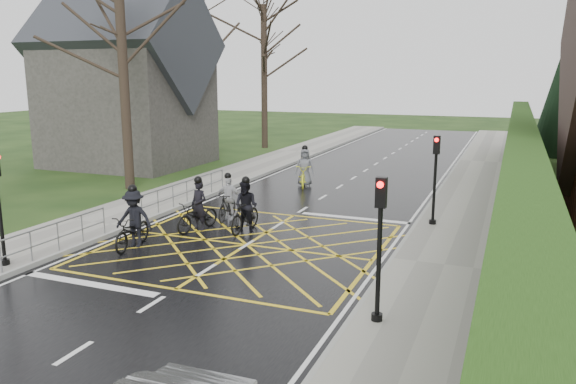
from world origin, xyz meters
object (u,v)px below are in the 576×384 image
Objects in this scene: cyclist_rear at (198,213)px; cyclist_front at (228,203)px; cyclist_back at (246,211)px; cyclist_lead at (304,172)px; cyclist_mid at (133,225)px.

cyclist_rear reaches higher than cyclist_front.
cyclist_back is 8.15m from cyclist_lead.
cyclist_lead is at bearing 73.38° from cyclist_mid.
cyclist_front is at bearing 93.46° from cyclist_rear.
cyclist_back is 3.75m from cyclist_mid.
cyclist_front is at bearing -110.70° from cyclist_lead.
cyclist_rear is at bearing -106.72° from cyclist_front.
cyclist_lead is at bearing 97.86° from cyclist_rear.
cyclist_mid is (-2.40, -2.88, 0.00)m from cyclist_back.
cyclist_rear is at bearing -111.75° from cyclist_lead.
cyclist_mid is 1.17× the size of cyclist_front.
cyclist_lead reaches higher than cyclist_mid.
cyclist_rear is 1.06× the size of cyclist_back.
cyclist_front is at bearing 140.55° from cyclist_back.
cyclist_rear is 2.55m from cyclist_mid.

